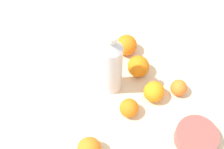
% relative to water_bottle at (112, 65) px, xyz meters
% --- Properties ---
extents(ground_plane, '(2.40, 2.40, 0.00)m').
position_rel_water_bottle_xyz_m(ground_plane, '(-0.01, 0.04, -0.14)').
color(ground_plane, beige).
extents(water_bottle, '(0.07, 0.07, 0.29)m').
position_rel_water_bottle_xyz_m(water_bottle, '(0.00, 0.00, 0.00)').
color(water_bottle, silver).
rests_on(water_bottle, ground_plane).
extents(orange_0, '(0.07, 0.07, 0.07)m').
position_rel_water_bottle_xyz_m(orange_0, '(0.13, 0.02, -0.10)').
color(orange_0, orange).
rests_on(orange_0, ground_plane).
extents(orange_1, '(0.08, 0.08, 0.08)m').
position_rel_water_bottle_xyz_m(orange_1, '(-0.14, 0.11, -0.10)').
color(orange_1, orange).
rests_on(orange_1, ground_plane).
extents(orange_2, '(0.06, 0.06, 0.06)m').
position_rel_water_bottle_xyz_m(orange_2, '(0.11, 0.22, -0.11)').
color(orange_2, orange).
rests_on(orange_2, ground_plane).
extents(orange_3, '(0.08, 0.08, 0.08)m').
position_rel_water_bottle_xyz_m(orange_3, '(-0.03, 0.12, -0.10)').
color(orange_3, orange).
rests_on(orange_3, ground_plane).
extents(orange_4, '(0.08, 0.08, 0.08)m').
position_rel_water_bottle_xyz_m(orange_4, '(0.22, -0.16, -0.10)').
color(orange_4, orange).
rests_on(orange_4, ground_plane).
extents(orange_5, '(0.08, 0.08, 0.08)m').
position_rel_water_bottle_xyz_m(orange_5, '(0.10, 0.13, -0.10)').
color(orange_5, orange).
rests_on(orange_5, ground_plane).
extents(ceramic_bowl, '(0.14, 0.14, 0.05)m').
position_rel_water_bottle_xyz_m(ceramic_bowl, '(0.30, 0.20, -0.11)').
color(ceramic_bowl, '#B24C47').
rests_on(ceramic_bowl, ground_plane).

